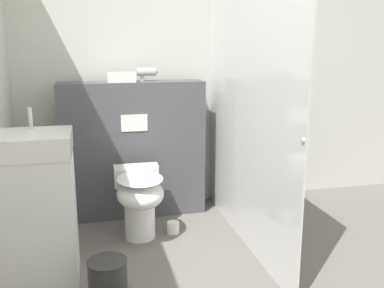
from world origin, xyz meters
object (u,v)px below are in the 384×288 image
at_px(sink_vanity, 36,208).
at_px(waste_bin, 108,281).
at_px(toilet, 140,198).
at_px(hair_drier, 147,72).

bearing_deg(sink_vanity, waste_bin, -40.81).
relative_size(toilet, waste_bin, 2.06).
relative_size(hair_drier, waste_bin, 0.73).
xyz_separation_m(toilet, hair_drier, (0.15, 0.56, 0.92)).
bearing_deg(sink_vanity, hair_drier, 49.64).
distance_m(hair_drier, waste_bin, 1.82).
xyz_separation_m(sink_vanity, waste_bin, (0.41, -0.36, -0.35)).
xyz_separation_m(sink_vanity, hair_drier, (0.86, 1.01, 0.77)).
bearing_deg(toilet, sink_vanity, -147.48).
distance_m(toilet, hair_drier, 1.09).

